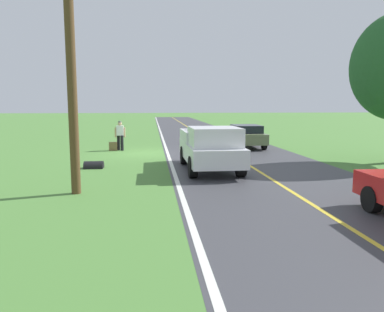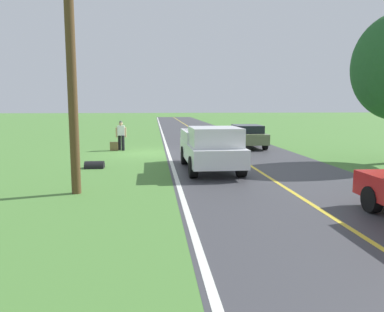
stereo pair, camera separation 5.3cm
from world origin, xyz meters
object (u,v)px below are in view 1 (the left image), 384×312
at_px(suitcase_carried, 113,146).
at_px(pickup_truck_passing, 211,147).
at_px(sedan_near_oncoming, 246,135).
at_px(utility_pole_roadside, 71,76).
at_px(hitchhiker_walking, 120,134).

relative_size(suitcase_carried, pickup_truck_passing, 0.09).
height_order(pickup_truck_passing, sedan_near_oncoming, pickup_truck_passing).
relative_size(pickup_truck_passing, sedan_near_oncoming, 1.21).
xyz_separation_m(sedan_near_oncoming, utility_pole_roadside, (8.18, 11.70, 2.75)).
xyz_separation_m(suitcase_carried, sedan_near_oncoming, (-8.14, -0.87, 0.50)).
xyz_separation_m(suitcase_carried, pickup_truck_passing, (-4.63, 7.32, 0.71)).
distance_m(sedan_near_oncoming, utility_pole_roadside, 14.54).
relative_size(hitchhiker_walking, utility_pole_roadside, 0.25).
xyz_separation_m(hitchhiker_walking, sedan_near_oncoming, (-7.72, -0.79, -0.23)).
bearing_deg(pickup_truck_passing, suitcase_carried, -57.68).
relative_size(pickup_truck_passing, utility_pole_roadside, 0.77).
height_order(suitcase_carried, pickup_truck_passing, pickup_truck_passing).
height_order(hitchhiker_walking, sedan_near_oncoming, hitchhiker_walking).
relative_size(suitcase_carried, sedan_near_oncoming, 0.11).
distance_m(pickup_truck_passing, sedan_near_oncoming, 8.91).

